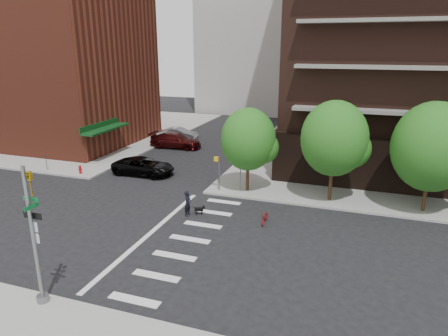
% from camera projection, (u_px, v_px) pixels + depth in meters
% --- Properties ---
extents(ground, '(120.00, 120.00, 0.00)m').
position_uv_depth(ground, '(143.00, 232.00, 23.60)').
color(ground, black).
rests_on(ground, ground).
extents(sidewalk_nw, '(31.00, 33.00, 0.15)m').
position_uv_depth(sidewalk_nw, '(69.00, 129.00, 52.41)').
color(sidewalk_nw, gray).
rests_on(sidewalk_nw, ground).
extents(crosswalk, '(3.85, 13.00, 0.01)m').
position_uv_depth(crosswalk, '(177.00, 237.00, 22.92)').
color(crosswalk, silver).
rests_on(crosswalk, ground).
extents(midrise_nw, '(21.40, 15.50, 20.00)m').
position_uv_depth(midrise_nw, '(44.00, 49.00, 43.71)').
color(midrise_nw, maroon).
rests_on(midrise_nw, sidewalk_nw).
extents(tree_a, '(4.00, 4.00, 5.90)m').
position_uv_depth(tree_a, '(248.00, 139.00, 28.87)').
color(tree_a, '#301E11').
rests_on(tree_a, sidewalk_ne).
extents(tree_b, '(4.50, 4.50, 6.65)m').
position_uv_depth(tree_b, '(334.00, 139.00, 26.86)').
color(tree_b, '#301E11').
rests_on(tree_b, sidewalk_ne).
extents(tree_c, '(5.00, 5.00, 6.80)m').
position_uv_depth(tree_c, '(433.00, 147.00, 25.04)').
color(tree_c, '#301E11').
rests_on(tree_c, sidewalk_ne).
extents(traffic_signal, '(0.90, 0.75, 6.00)m').
position_uv_depth(traffic_signal, '(36.00, 247.00, 16.18)').
color(traffic_signal, slate).
rests_on(traffic_signal, sidewalk_s).
extents(pedestrian_signal, '(2.18, 0.67, 2.60)m').
position_uv_depth(pedestrian_signal, '(224.00, 168.00, 29.51)').
color(pedestrian_signal, slate).
rests_on(pedestrian_signal, sidewalk_ne).
extents(fire_hydrant, '(0.24, 0.24, 0.73)m').
position_uv_depth(fire_hydrant, '(80.00, 169.00, 33.74)').
color(fire_hydrant, '#A50C0C').
rests_on(fire_hydrant, sidewalk_nw).
extents(parking_meter, '(0.10, 0.08, 1.32)m').
position_uv_depth(parking_meter, '(46.00, 161.00, 34.71)').
color(parking_meter, black).
rests_on(parking_meter, sidewalk_nw).
extents(parked_car_black, '(2.46, 5.30, 1.47)m').
position_uv_depth(parked_car_black, '(143.00, 166.00, 33.86)').
color(parked_car_black, black).
rests_on(parked_car_black, ground).
extents(parked_car_maroon, '(2.49, 5.64, 1.61)m').
position_uv_depth(parked_car_maroon, '(176.00, 140.00, 42.78)').
color(parked_car_maroon, '#380B0B').
rests_on(parked_car_maroon, ground).
extents(parked_car_silver, '(1.98, 4.67, 1.50)m').
position_uv_depth(parked_car_silver, '(179.00, 134.00, 46.21)').
color(parked_car_silver, '#979A9F').
rests_on(parked_car_silver, ground).
extents(scooter, '(0.58, 1.54, 0.80)m').
position_uv_depth(scooter, '(265.00, 217.00, 24.62)').
color(scooter, maroon).
rests_on(scooter, ground).
extents(dog_walker, '(0.62, 0.42, 1.68)m').
position_uv_depth(dog_walker, '(188.00, 203.00, 25.61)').
color(dog_walker, black).
rests_on(dog_walker, ground).
extents(dog, '(0.68, 0.40, 0.57)m').
position_uv_depth(dog, '(199.00, 209.00, 25.91)').
color(dog, black).
rests_on(dog, ground).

